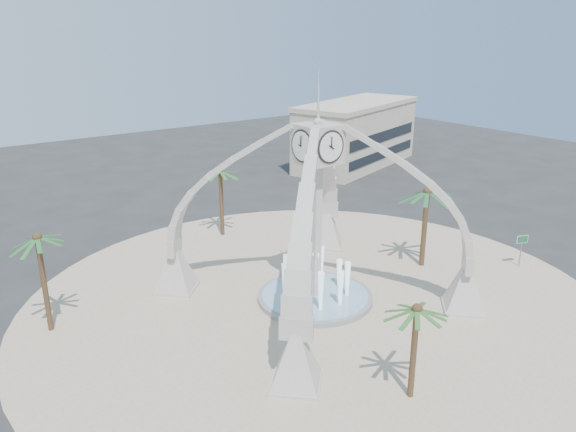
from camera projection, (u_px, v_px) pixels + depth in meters
ground at (315, 300)px, 39.14m from camera, size 140.00×140.00×0.00m
plaza at (315, 300)px, 39.13m from camera, size 40.00×40.00×0.06m
clock_tower at (316, 212)px, 37.06m from camera, size 17.94×17.94×16.30m
fountain at (315, 296)px, 39.05m from camera, size 8.00×8.00×3.62m
building_ne at (356, 134)px, 75.99m from camera, size 21.87×14.17×8.60m
palm_east at (427, 192)px, 42.83m from camera, size 5.30×5.30×6.99m
palm_west at (37, 239)px, 33.28m from camera, size 4.39×4.39×6.93m
palm_north at (220, 172)px, 49.44m from camera, size 4.28×4.28×6.73m
palm_south at (417, 310)px, 27.33m from camera, size 4.17×4.17×5.71m
street_sign at (522, 243)px, 43.89m from camera, size 0.97×0.37×2.79m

